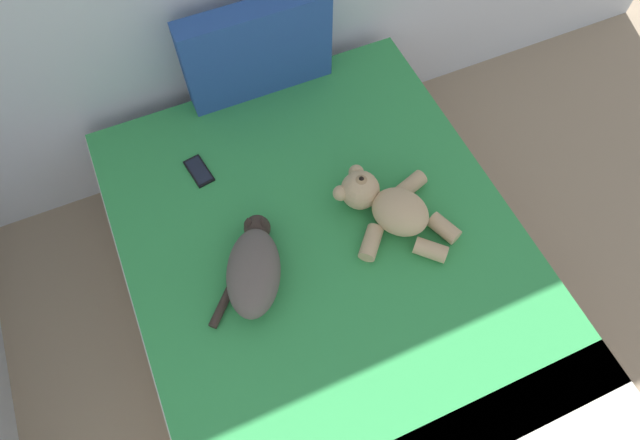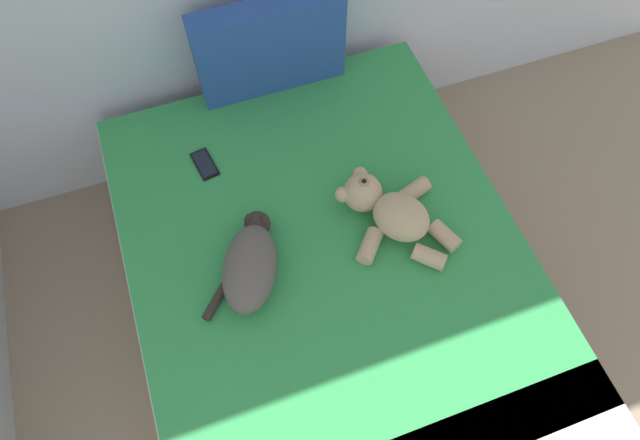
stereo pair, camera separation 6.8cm
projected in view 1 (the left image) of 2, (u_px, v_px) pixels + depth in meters
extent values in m
cube|color=#9E7A56|center=(330.00, 294.00, 2.35)|extent=(1.51, 1.94, 0.31)
cube|color=white|center=(331.00, 270.00, 2.12)|extent=(1.46, 1.88, 0.21)
cube|color=green|center=(325.00, 244.00, 2.05)|extent=(1.45, 1.75, 0.02)
cube|color=#264C99|center=(257.00, 50.00, 2.24)|extent=(0.63, 0.12, 0.42)
ellipsoid|color=#59514C|center=(254.00, 273.00, 1.90)|extent=(0.31, 0.39, 0.15)
sphere|color=#332823|center=(257.00, 228.00, 2.01)|extent=(0.10, 0.10, 0.10)
cone|color=#332823|center=(248.00, 221.00, 1.96)|extent=(0.04, 0.04, 0.04)
cone|color=#332823|center=(263.00, 221.00, 1.96)|extent=(0.04, 0.04, 0.04)
cylinder|color=#332823|center=(222.00, 306.00, 1.90)|extent=(0.13, 0.14, 0.03)
ellipsoid|color=#332823|center=(267.00, 255.00, 1.99)|extent=(0.09, 0.11, 0.04)
ellipsoid|color=tan|center=(400.00, 212.00, 2.02)|extent=(0.27, 0.28, 0.15)
sphere|color=tan|center=(360.00, 190.00, 2.06)|extent=(0.15, 0.15, 0.15)
sphere|color=#9E7F58|center=(361.00, 183.00, 2.02)|extent=(0.06, 0.06, 0.06)
sphere|color=black|center=(361.00, 179.00, 2.00)|extent=(0.02, 0.02, 0.02)
sphere|color=tan|center=(341.00, 193.00, 2.05)|extent=(0.06, 0.06, 0.06)
sphere|color=tan|center=(356.00, 172.00, 2.09)|extent=(0.06, 0.06, 0.06)
cylinder|color=tan|center=(371.00, 243.00, 2.00)|extent=(0.14, 0.14, 0.06)
cylinder|color=tan|center=(431.00, 250.00, 1.99)|extent=(0.13, 0.13, 0.06)
cylinder|color=tan|center=(410.00, 186.00, 2.12)|extent=(0.14, 0.10, 0.06)
cylinder|color=tan|center=(444.00, 228.00, 2.03)|extent=(0.10, 0.14, 0.06)
cube|color=black|center=(199.00, 171.00, 2.19)|extent=(0.10, 0.16, 0.01)
cube|color=black|center=(199.00, 170.00, 2.19)|extent=(0.08, 0.14, 0.00)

